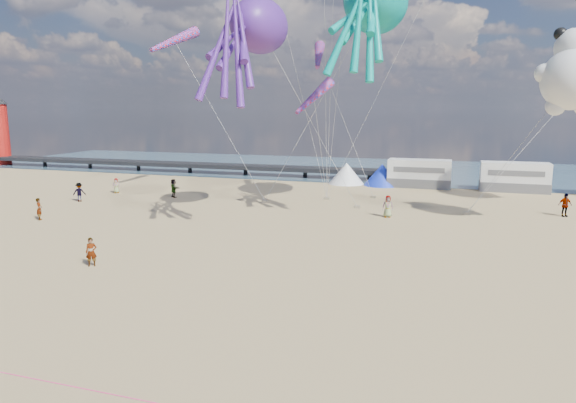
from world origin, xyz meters
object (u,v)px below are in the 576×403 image
at_px(windsock_mid, 319,56).
at_px(standing_person, 91,252).
at_px(tent_blue, 382,175).
at_px(windsock_right, 314,97).
at_px(sandbag_c, 467,213).
at_px(windsock_left, 174,41).
at_px(tent_white, 346,173).
at_px(sandbag_a, 265,201).
at_px(kite_octopus_teal, 376,1).
at_px(kite_octopus_purple, 259,26).
at_px(beachgoer_3, 565,205).
at_px(beachgoer_5, 39,209).
at_px(beachgoer_6, 116,186).
at_px(sandbag_e, 327,198).
at_px(sandbag_b, 357,207).
at_px(sandbag_d, 373,197).
at_px(lighthouse, 0,135).
at_px(kite_panda, 572,80).
at_px(motorhome_1, 514,177).
at_px(motorhome_0, 419,173).
at_px(beachgoer_0, 388,206).
at_px(beachgoer_2, 79,192).
at_px(beachgoer_4, 174,188).

bearing_deg(windsock_mid, standing_person, -116.88).
height_order(tent_blue, windsock_right, windsock_right).
xyz_separation_m(sandbag_c, windsock_left, (-27.10, 1.66, 14.67)).
relative_size(tent_white, sandbag_a, 8.00).
relative_size(kite_octopus_teal, kite_octopus_purple, 1.13).
relative_size(tent_white, sandbag_c, 8.00).
xyz_separation_m(beachgoer_3, beachgoer_5, (-38.73, -13.76, -0.08)).
xyz_separation_m(beachgoer_6, sandbag_c, (33.61, -0.34, -0.64)).
bearing_deg(windsock_mid, tent_white, 73.52).
distance_m(standing_person, windsock_mid, 28.01).
bearing_deg(tent_white, kite_octopus_purple, -97.02).
bearing_deg(kite_octopus_teal, sandbag_e, 153.55).
bearing_deg(beachgoer_3, sandbag_b, 165.62).
distance_m(sandbag_e, windsock_right, 11.15).
xyz_separation_m(sandbag_a, sandbag_d, (9.04, 5.48, 0.00)).
distance_m(lighthouse, kite_panda, 76.02).
bearing_deg(sandbag_d, windsock_right, -113.85).
xyz_separation_m(lighthouse, beachgoer_6, (33.10, -17.38, -3.75)).
distance_m(motorhome_1, standing_person, 42.38).
distance_m(tent_white, beachgoer_5, 31.97).
xyz_separation_m(lighthouse, sandbag_c, (66.71, -17.72, -4.39)).
distance_m(lighthouse, beachgoer_5, 46.43).
xyz_separation_m(beachgoer_5, windsock_mid, (17.94, 15.77, 12.28)).
height_order(sandbag_b, kite_octopus_purple, kite_octopus_purple).
bearing_deg(sandbag_d, sandbag_e, -151.48).
distance_m(sandbag_a, windsock_right, 11.06).
bearing_deg(beachgoer_6, motorhome_0, -8.80).
relative_size(tent_blue, sandbag_a, 8.00).
relative_size(sandbag_e, windsock_left, 0.07).
xyz_separation_m(lighthouse, tent_white, (54.00, -4.00, -3.30)).
bearing_deg(motorhome_0, beachgoer_0, -94.43).
distance_m(beachgoer_2, sandbag_a, 17.10).
distance_m(beachgoer_5, sandbag_e, 24.48).
bearing_deg(beachgoer_4, windsock_right, -155.64).
xyz_separation_m(beachgoer_2, sandbag_a, (16.41, 4.76, -0.76)).
relative_size(lighthouse, beachgoer_6, 5.99).
bearing_deg(windsock_right, beachgoer_2, -156.03).
bearing_deg(tent_white, sandbag_e, -88.56).
xyz_separation_m(standing_person, sandbag_c, (19.81, 20.77, -0.68)).
xyz_separation_m(beachgoer_3, sandbag_c, (-7.33, -1.54, -0.82)).
height_order(sandbag_a, kite_octopus_purple, kite_octopus_purple).
relative_size(standing_person, windsock_left, 0.22).
bearing_deg(motorhome_1, lighthouse, 176.80).
bearing_deg(tent_blue, lighthouse, 176.05).
relative_size(sandbag_b, sandbag_d, 1.00).
xyz_separation_m(beachgoer_2, sandbag_c, (33.85, 4.79, -0.76)).
xyz_separation_m(lighthouse, sandbag_b, (57.74, -17.79, -4.39)).
distance_m(beachgoer_3, sandbag_d, 16.23).
height_order(motorhome_1, sandbag_c, motorhome_1).
distance_m(sandbag_c, windsock_mid, 19.06).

